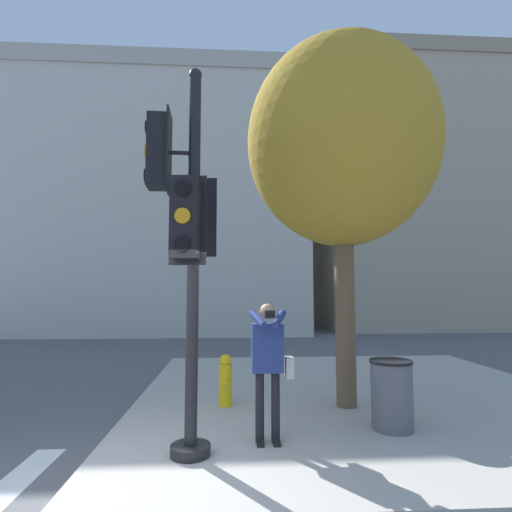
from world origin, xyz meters
name	(u,v)px	position (x,y,z in m)	size (l,w,h in m)	color
ground_plane	(110,511)	(0.00, 0.00, 0.00)	(160.00, 160.00, 0.00)	#5B5B5E
sidewalk_corner	(358,397)	(3.50, 3.50, 0.09)	(8.00, 8.00, 0.18)	#ADA89E
traffic_signal_pole	(186,227)	(0.58, 0.78, 2.83)	(0.86, 1.19, 4.65)	black
person_photographer	(269,359)	(1.60, 1.12, 1.21)	(0.58, 0.54, 1.72)	black
street_tree	(342,144)	(3.03, 2.60, 4.60)	(3.28, 3.28, 6.25)	brown
fire_hydrant	(225,380)	(1.03, 2.74, 0.59)	(0.22, 0.28, 0.83)	yellow
trash_bin	(392,394)	(3.33, 1.48, 0.65)	(0.58, 0.58, 0.93)	#5B5B60
building_left	(144,213)	(-4.00, 19.41, 6.61)	(17.82, 11.58, 13.20)	beige
building_right	(419,199)	(12.47, 19.06, 7.62)	(12.77, 8.46, 15.22)	tan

